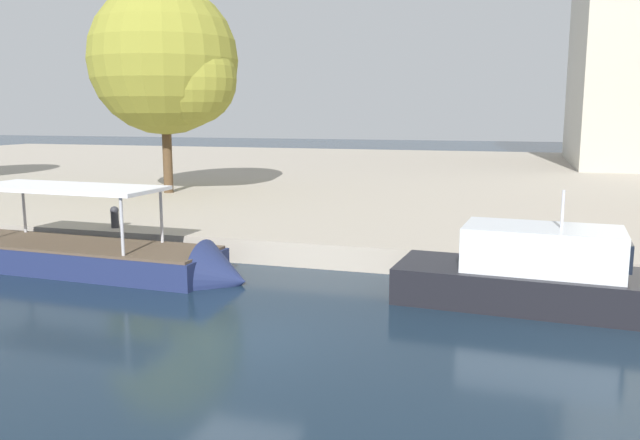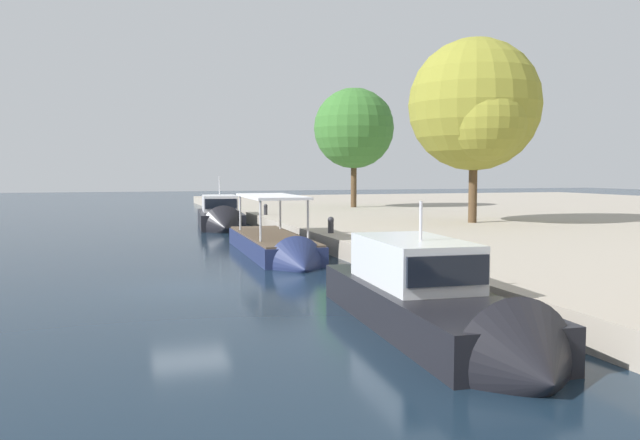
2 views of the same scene
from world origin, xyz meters
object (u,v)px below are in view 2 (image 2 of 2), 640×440
at_px(tour_boat_1, 276,250).
at_px(mooring_bollard_0, 331,224).
at_px(motor_yacht_2, 434,309).
at_px(motor_yacht_0, 221,219).
at_px(mooring_bollard_1, 266,209).
at_px(tree_2, 356,127).
at_px(tree_0, 477,106).

bearing_deg(tour_boat_1, mooring_bollard_0, 115.19).
distance_m(motor_yacht_2, mooring_bollard_0, 16.68).
xyz_separation_m(motor_yacht_0, mooring_bollard_1, (0.11, 3.19, 0.63)).
distance_m(tour_boat_1, tree_2, 27.44).
xyz_separation_m(mooring_bollard_0, tree_2, (-21.71, 9.67, 6.50)).
distance_m(tour_boat_1, tree_0, 16.11).
xyz_separation_m(mooring_bollard_0, tree_0, (-3.44, 10.28, 6.47)).
bearing_deg(mooring_bollard_0, motor_yacht_2, -10.33).
xyz_separation_m(tour_boat_1, mooring_bollard_1, (-15.66, 3.16, 0.98)).
height_order(tour_boat_1, motor_yacht_2, motor_yacht_2).
bearing_deg(mooring_bollard_1, tour_boat_1, -11.39).
height_order(motor_yacht_2, mooring_bollard_0, motor_yacht_2).
relative_size(motor_yacht_0, tree_2, 0.94).
xyz_separation_m(motor_yacht_0, mooring_bollard_0, (14.42, 3.20, 0.66)).
relative_size(tour_boat_1, tree_2, 1.13).
distance_m(motor_yacht_0, tree_2, 16.43).
relative_size(motor_yacht_2, tree_2, 0.98).
distance_m(mooring_bollard_0, tree_0, 12.62).
bearing_deg(mooring_bollard_1, tree_2, 127.42).
bearing_deg(tree_2, motor_yacht_2, -18.37).
bearing_deg(tour_boat_1, mooring_bollard_1, 170.61).
bearing_deg(tree_2, mooring_bollard_1, -52.58).
height_order(tour_boat_1, tree_0, tree_0).
bearing_deg(motor_yacht_0, tree_0, 56.38).
relative_size(mooring_bollard_0, tree_0, 0.07).
distance_m(mooring_bollard_0, tree_2, 24.64).
bearing_deg(mooring_bollard_0, tree_0, 108.50).
distance_m(mooring_bollard_0, mooring_bollard_1, 14.30).
relative_size(motor_yacht_0, tree_0, 0.88).
bearing_deg(mooring_bollard_0, mooring_bollard_1, -179.95).
distance_m(motor_yacht_2, tree_0, 24.91).
height_order(tour_boat_1, mooring_bollard_1, tour_boat_1).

